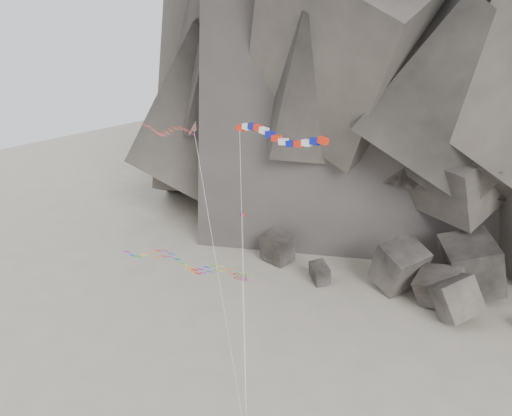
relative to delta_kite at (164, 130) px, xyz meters
The scene contains 6 objects.
ground 29.86m from the delta_kite, ahead, with size 260.00×260.00×0.00m, color #AB9C8A.
boulder_field 43.40m from the delta_kite, 66.98° to the left, with size 67.94×18.21×9.38m.
delta_kite is the anchor object (origin of this frame).
banner_kite 13.80m from the delta_kite, ahead, with size 10.42×8.83×27.25m.
parafoil_kite 13.25m from the delta_kite, 36.23° to the right, with size 19.61×7.12×13.39m.
pennant_kite 15.50m from the delta_kite, ahead, with size 6.77×9.04×18.14m.
Camera 1 is at (26.01, -40.65, 37.76)m, focal length 40.00 mm.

